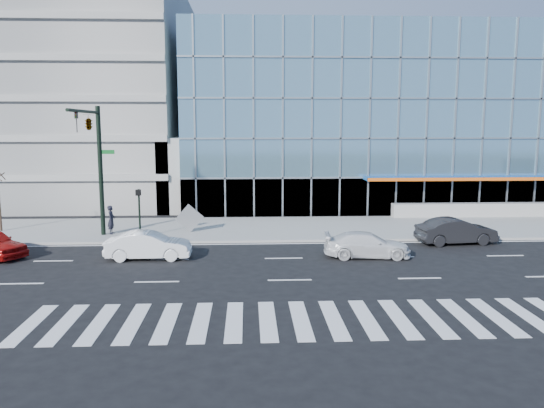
{
  "coord_description": "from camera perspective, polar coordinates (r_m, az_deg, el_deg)",
  "views": [
    {
      "loc": [
        -1.89,
        -27.26,
        6.96
      ],
      "look_at": [
        -0.48,
        3.0,
        2.47
      ],
      "focal_mm": 35.0,
      "sensor_mm": 36.0,
      "label": 1
    }
  ],
  "objects": [
    {
      "name": "parking_garage",
      "position": [
        56.34,
        -21.83,
        10.93
      ],
      "size": [
        24.0,
        24.0,
        20.0
      ],
      "primitive_type": "cube",
      "color": "gray",
      "rests_on": "ground"
    },
    {
      "name": "ramp_block",
      "position": [
        45.62,
        -7.84,
        3.37
      ],
      "size": [
        6.0,
        8.0,
        6.0
      ],
      "primitive_type": "cube",
      "color": "gray",
      "rests_on": "ground"
    },
    {
      "name": "pedestrian",
      "position": [
        35.07,
        -16.9,
        -1.63
      ],
      "size": [
        0.45,
        0.67,
        1.81
      ],
      "primitive_type": "imported",
      "rotation": [
        0.0,
        0.0,
        1.55
      ],
      "color": "black",
      "rests_on": "sidewalk"
    },
    {
      "name": "ground",
      "position": [
        28.2,
        1.27,
        -5.86
      ],
      "size": [
        160.0,
        160.0,
        0.0
      ],
      "primitive_type": "plane",
      "color": "black",
      "rests_on": "ground"
    },
    {
      "name": "dark_sedan",
      "position": [
        33.27,
        19.2,
        -2.78
      ],
      "size": [
        4.8,
        2.13,
        1.53
      ],
      "primitive_type": "imported",
      "rotation": [
        0.0,
        0.0,
        1.68
      ],
      "color": "black",
      "rests_on": "ground"
    },
    {
      "name": "white_sedan",
      "position": [
        28.66,
        -13.15,
        -4.35
      ],
      "size": [
        4.45,
        1.59,
        1.46
      ],
      "primitive_type": "imported",
      "rotation": [
        0.0,
        0.0,
        1.58
      ],
      "color": "white",
      "rests_on": "ground"
    },
    {
      "name": "traffic_signal",
      "position": [
        33.11,
        -18.76,
        6.61
      ],
      "size": [
        1.14,
        5.74,
        8.0
      ],
      "color": "black",
      "rests_on": "sidewalk"
    },
    {
      "name": "theatre_building",
      "position": [
        55.58,
        14.11,
        8.74
      ],
      "size": [
        42.0,
        26.0,
        15.0
      ],
      "primitive_type": "cube",
      "color": "#6998B0",
      "rests_on": "ground"
    },
    {
      "name": "ped_signal_post",
      "position": [
        33.22,
        -14.11,
        -0.17
      ],
      "size": [
        0.3,
        0.33,
        3.0
      ],
      "color": "black",
      "rests_on": "sidewalk"
    },
    {
      "name": "tilted_panel",
      "position": [
        34.51,
        -8.87,
        -1.5
      ],
      "size": [
        1.82,
        0.38,
        1.84
      ],
      "primitive_type": "cube",
      "rotation": [
        0.0,
        0.73,
        0.18
      ],
      "color": "gray",
      "rests_on": "sidewalk"
    },
    {
      "name": "tower_backdrop",
      "position": [
        102.66,
        -19.46,
        17.52
      ],
      "size": [
        14.0,
        14.0,
        48.0
      ],
      "primitive_type": "cube",
      "color": "gray",
      "rests_on": "ground"
    },
    {
      "name": "white_suv",
      "position": [
        28.77,
        10.18,
        -4.34
      ],
      "size": [
        4.69,
        2.14,
        1.33
      ],
      "primitive_type": "imported",
      "rotation": [
        0.0,
        0.0,
        1.51
      ],
      "color": "white",
      "rests_on": "ground"
    },
    {
      "name": "sidewalk",
      "position": [
        35.97,
        0.39,
        -2.6
      ],
      "size": [
        120.0,
        8.0,
        0.15
      ],
      "primitive_type": "cube",
      "color": "gray",
      "rests_on": "ground"
    }
  ]
}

